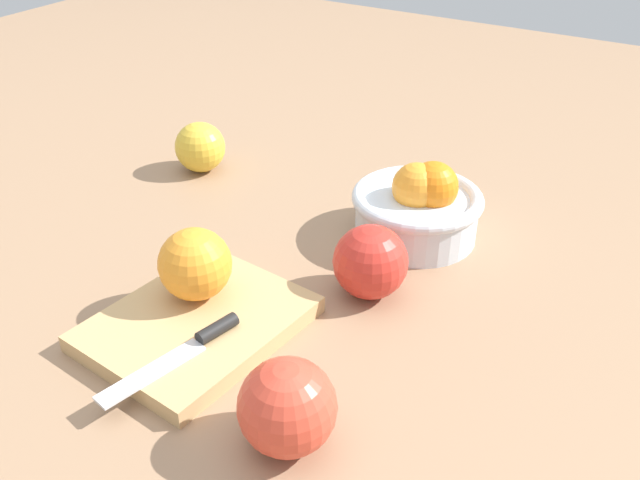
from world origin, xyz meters
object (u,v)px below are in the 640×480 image
at_px(apple_front_left, 200,147).
at_px(apple_back_right, 287,407).
at_px(cutting_board, 198,324).
at_px(apple_back_left, 370,262).
at_px(bowl, 418,207).
at_px(orange_on_board, 195,264).
at_px(knife, 190,347).

height_order(apple_front_left, apple_back_right, apple_back_right).
relative_size(cutting_board, apple_back_left, 2.55).
height_order(bowl, orange_on_board, bowl).
bearing_deg(bowl, apple_back_left, 2.78).
relative_size(bowl, knife, 1.04).
xyz_separation_m(knife, apple_front_left, (-0.34, -0.27, 0.01)).
xyz_separation_m(bowl, orange_on_board, (0.26, -0.14, 0.02)).
xyz_separation_m(orange_on_board, apple_front_left, (-0.26, -0.21, -0.02)).
distance_m(knife, apple_front_left, 0.43).
bearing_deg(apple_back_left, knife, -25.01).
relative_size(orange_on_board, knife, 0.50).
height_order(knife, apple_front_left, apple_front_left).
bearing_deg(orange_on_board, bowl, 152.38).
bearing_deg(orange_on_board, apple_back_right, 60.04).
distance_m(apple_front_left, apple_back_right, 0.54).
height_order(apple_back_right, apple_back_left, apple_back_right).
relative_size(orange_on_board, apple_front_left, 1.05).
bearing_deg(apple_back_right, apple_front_left, -132.95).
xyz_separation_m(bowl, apple_front_left, (-0.01, -0.35, -0.00)).
bearing_deg(apple_back_right, knife, -103.72).
distance_m(apple_front_left, apple_back_left, 0.38).
bearing_deg(orange_on_board, knife, 35.00).
bearing_deg(apple_back_right, apple_back_left, -169.45).
xyz_separation_m(bowl, apple_back_right, (0.37, 0.05, 0.00)).
bearing_deg(bowl, knife, -14.12).
bearing_deg(apple_front_left, apple_back_left, 67.94).
distance_m(cutting_board, apple_front_left, 0.38).
xyz_separation_m(apple_front_left, apple_back_left, (0.14, 0.36, 0.00)).
distance_m(cutting_board, apple_back_right, 0.18).
bearing_deg(knife, apple_back_left, 154.99).
height_order(cutting_board, apple_back_left, apple_back_left).
bearing_deg(apple_back_right, bowl, -172.37).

